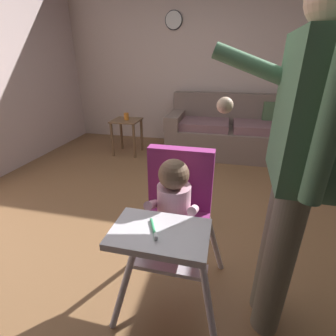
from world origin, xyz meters
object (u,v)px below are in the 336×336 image
(adult_standing, at_px, (295,168))
(sippy_cup, at_px, (126,116))
(wall_clock, at_px, (174,20))
(toy_ball, at_px, (187,210))
(side_table, at_px, (127,129))
(couch, at_px, (231,132))
(high_chair, at_px, (175,208))

(adult_standing, bearing_deg, sippy_cup, -51.24)
(wall_clock, bearing_deg, toy_ball, -75.15)
(adult_standing, xyz_separation_m, side_table, (-1.72, 2.32, -0.54))
(adult_standing, distance_m, toy_ball, 1.26)
(couch, relative_size, wall_clock, 6.85)
(couch, bearing_deg, adult_standing, 4.24)
(toy_ball, relative_size, side_table, 0.43)
(high_chair, relative_size, sippy_cup, 9.15)
(adult_standing, xyz_separation_m, sippy_cup, (-1.71, 2.32, -0.35))
(high_chair, height_order, adult_standing, adult_standing)
(sippy_cup, bearing_deg, high_chair, -62.58)
(couch, xyz_separation_m, adult_standing, (0.20, -2.69, 0.58))
(high_chair, bearing_deg, couch, 173.66)
(couch, relative_size, side_table, 3.54)
(sippy_cup, height_order, wall_clock, wall_clock)
(adult_standing, height_order, toy_ball, adult_standing)
(high_chair, relative_size, toy_ball, 4.11)
(side_table, distance_m, sippy_cup, 0.19)
(couch, xyz_separation_m, wall_clock, (-0.99, 0.48, 1.54))
(toy_ball, bearing_deg, high_chair, -86.95)
(toy_ball, xyz_separation_m, side_table, (-1.16, 1.53, 0.27))
(toy_ball, bearing_deg, sippy_cup, 126.96)
(side_table, bearing_deg, couch, 13.80)
(couch, distance_m, sippy_cup, 1.57)
(high_chair, relative_size, adult_standing, 0.57)
(high_chair, relative_size, wall_clock, 3.40)
(adult_standing, relative_size, sippy_cup, 16.17)
(high_chair, xyz_separation_m, sippy_cup, (-1.19, 2.29, -0.06))
(toy_ball, distance_m, sippy_cup, 1.97)
(high_chair, distance_m, adult_standing, 0.60)
(couch, bearing_deg, sippy_cup, -76.15)
(sippy_cup, bearing_deg, wall_clock, 58.56)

